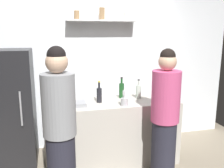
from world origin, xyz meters
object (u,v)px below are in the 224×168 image
Objects in this scene: wine_bottle_dark_glass at (99,94)px; wine_bottle_amber_glass at (157,88)px; refrigerator at (11,108)px; baking_pan at (72,104)px; water_bottle_plastic at (50,102)px; person_pink_top at (165,118)px; utensil_holder at (124,102)px; wine_bottle_green_glass at (122,90)px; wine_bottle_pale_glass at (138,91)px; person_grey_hoodie at (60,131)px.

wine_bottle_dark_glass reaches higher than wine_bottle_amber_glass.
refrigerator reaches higher than wine_bottle_amber_glass.
wine_bottle_dark_glass reaches higher than baking_pan.
refrigerator is at bearing 154.69° from baking_pan.
wine_bottle_amber_glass is at bearing 15.26° from water_bottle_plastic.
wine_bottle_amber_glass is at bearing 134.36° from person_pink_top.
refrigerator reaches higher than utensil_holder.
wine_bottle_dark_glass is at bearing -157.83° from wine_bottle_green_glass.
person_pink_top is at bearing -41.49° from utensil_holder.
wine_bottle_amber_glass reaches higher than utensil_holder.
utensil_holder is 0.84× the size of water_bottle_plastic.
wine_bottle_amber_glass reaches higher than wine_bottle_pale_glass.
wine_bottle_dark_glass is at bearing -107.73° from person_grey_hoodie.
wine_bottle_amber_glass is at bearing -128.20° from person_grey_hoodie.
baking_pan is at bearing -170.69° from wine_bottle_pale_glass.
wine_bottle_pale_glass is 0.71m from person_pink_top.
person_pink_top reaches higher than utensil_holder.
wine_bottle_pale_glass is (0.24, -0.07, -0.01)m from wine_bottle_green_glass.
wine_bottle_green_glass is at bearing 22.17° from wine_bottle_dark_glass.
water_bottle_plastic is at bearing -161.89° from wine_bottle_dark_glass.
person_pink_top is at bearing -66.13° from wine_bottle_green_glass.
wine_bottle_pale_glass is (0.60, 0.08, -0.01)m from wine_bottle_dark_glass.
person_grey_hoodie is (-0.92, -0.90, -0.16)m from wine_bottle_green_glass.
baking_pan is at bearing -167.70° from wine_bottle_dark_glass.
refrigerator is 0.98× the size of person_pink_top.
wine_bottle_amber_glass is 0.88m from person_pink_top.
person_pink_top is (0.09, -0.68, -0.18)m from wine_bottle_pale_glass.
utensil_holder is at bearing -159.70° from person_pink_top.
baking_pan is 1.11× the size of wine_bottle_green_glass.
water_bottle_plastic is at bearing -134.16° from person_pink_top.
wine_bottle_green_glass is 1.10× the size of wine_bottle_pale_glass.
refrigerator is 2.08m from person_pink_top.
person_pink_top reaches higher than wine_bottle_pale_glass.
refrigerator is 1.57m from utensil_holder.
wine_bottle_green_glass reaches higher than wine_bottle_amber_glass.
wine_bottle_green_glass is (1.55, -0.16, 0.21)m from refrigerator.
refrigerator reaches higher than baking_pan.
wine_bottle_dark_glass is 0.69m from water_bottle_plastic.
wine_bottle_green_glass is 0.39m from wine_bottle_dark_glass.
person_pink_top reaches higher than water_bottle_plastic.
wine_bottle_amber_glass is 0.17× the size of person_pink_top.
wine_bottle_pale_glass reaches higher than water_bottle_plastic.
baking_pan is 1.36m from wine_bottle_amber_glass.
person_pink_top is (1.87, -0.90, 0.01)m from refrigerator.
water_bottle_plastic is at bearing -164.74° from wine_bottle_amber_glass.
wine_bottle_dark_glass is (1.18, -0.30, 0.20)m from refrigerator.
utensil_holder reaches higher than baking_pan.
water_bottle_plastic is (0.53, -0.52, 0.20)m from refrigerator.
baking_pan is at bearing -167.02° from wine_bottle_amber_glass.
wine_bottle_pale_glass is at bearing -7.24° from refrigerator.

